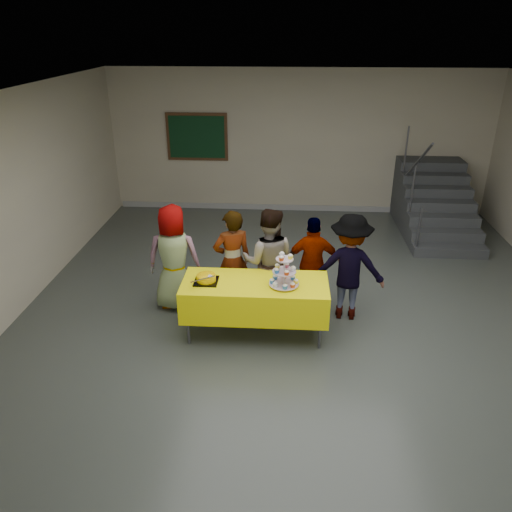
{
  "coord_description": "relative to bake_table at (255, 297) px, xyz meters",
  "views": [
    {
      "loc": [
        -0.23,
        -5.59,
        3.78
      ],
      "look_at": [
        -0.61,
        0.25,
        1.05
      ],
      "focal_mm": 35.0,
      "sensor_mm": 36.0,
      "label": 1
    }
  ],
  "objects": [
    {
      "name": "schoolchild_b",
      "position": [
        -0.36,
        0.65,
        0.2
      ],
      "size": [
        0.64,
        0.54,
        1.5
      ],
      "primitive_type": "imported",
      "rotation": [
        0.0,
        0.0,
        3.53
      ],
      "color": "slate",
      "rests_on": "ground"
    },
    {
      "name": "schoolchild_a",
      "position": [
        -1.19,
        0.65,
        0.22
      ],
      "size": [
        0.78,
        0.52,
        1.55
      ],
      "primitive_type": "imported",
      "rotation": [
        0.0,
        0.0,
        3.18
      ],
      "color": "slate",
      "rests_on": "ground"
    },
    {
      "name": "room_shell",
      "position": [
        0.61,
        -0.03,
        1.57
      ],
      "size": [
        10.0,
        10.04,
        3.02
      ],
      "color": "#4C514C",
      "rests_on": "ground"
    },
    {
      "name": "cupcake_stand",
      "position": [
        0.37,
        -0.06,
        0.38
      ],
      "size": [
        0.38,
        0.38,
        0.44
      ],
      "color": "silver",
      "rests_on": "bake_table"
    },
    {
      "name": "schoolchild_c",
      "position": [
        0.15,
        0.62,
        0.22
      ],
      "size": [
        0.78,
        0.62,
        1.55
      ],
      "primitive_type": "imported",
      "rotation": [
        0.0,
        0.0,
        3.09
      ],
      "color": "slate",
      "rests_on": "ground"
    },
    {
      "name": "schoolchild_e",
      "position": [
        1.25,
        0.54,
        0.21
      ],
      "size": [
        1.04,
        0.68,
        1.52
      ],
      "primitive_type": "imported",
      "rotation": [
        0.0,
        0.0,
        3.02
      ],
      "color": "slate",
      "rests_on": "ground"
    },
    {
      "name": "noticeboard",
      "position": [
        -1.56,
        4.92,
        1.04
      ],
      "size": [
        1.3,
        0.05,
        1.0
      ],
      "color": "#472B16",
      "rests_on": "ground"
    },
    {
      "name": "staircase",
      "position": [
        3.31,
        4.08,
        -0.07
      ],
      "size": [
        1.3,
        2.4,
        2.04
      ],
      "color": "#424447",
      "rests_on": "ground"
    },
    {
      "name": "bake_table",
      "position": [
        0.0,
        0.0,
        0.0
      ],
      "size": [
        1.88,
        0.78,
        0.77
      ],
      "color": "#595960",
      "rests_on": "ground"
    },
    {
      "name": "schoolchild_d",
      "position": [
        0.77,
        0.77,
        0.13
      ],
      "size": [
        0.81,
        0.34,
        1.38
      ],
      "primitive_type": "imported",
      "rotation": [
        0.0,
        0.0,
        3.13
      ],
      "color": "slate",
      "rests_on": "ground"
    },
    {
      "name": "bear_cake",
      "position": [
        -0.63,
        -0.02,
        0.27
      ],
      "size": [
        0.32,
        0.36,
        0.12
      ],
      "color": "black",
      "rests_on": "bake_table"
    }
  ]
}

